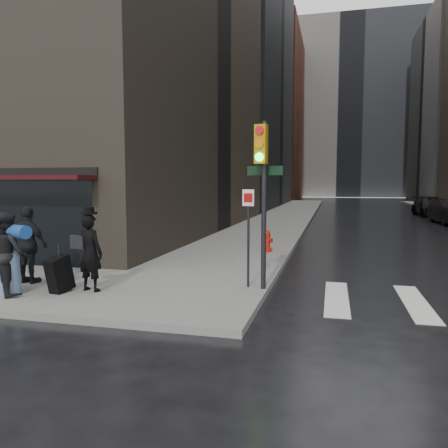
{
  "coord_description": "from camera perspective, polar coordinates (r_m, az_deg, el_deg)",
  "views": [
    {
      "loc": [
        3.37,
        -8.67,
        2.5
      ],
      "look_at": [
        0.27,
        3.77,
        1.3
      ],
      "focal_mm": 35.0,
      "sensor_mm": 36.0,
      "label": 1
    }
  ],
  "objects": [
    {
      "name": "fire_hydrant",
      "position": [
        15.09,
        5.62,
        -2.36
      ],
      "size": [
        0.43,
        0.33,
        0.75
      ],
      "rotation": [
        0.0,
        0.0,
        -0.42
      ],
      "color": "#A9150A",
      "rests_on": "ground"
    },
    {
      "name": "parked_car_3",
      "position": [
        36.65,
        25.42,
        2.07
      ],
      "size": [
        2.28,
        5.13,
        1.46
      ],
      "primitive_type": "imported",
      "rotation": [
        0.0,
        0.0,
        0.05
      ],
      "color": "black",
      "rests_on": "ground"
    },
    {
      "name": "man_greycoat",
      "position": [
        11.23,
        -24.17,
        -2.5
      ],
      "size": [
        1.12,
        0.59,
        1.82
      ],
      "rotation": [
        0.0,
        0.0,
        3.0
      ],
      "color": "black",
      "rests_on": "ground"
    },
    {
      "name": "man_overcoat",
      "position": [
        9.96,
        -17.84,
        -3.97
      ],
      "size": [
        1.11,
        0.9,
        1.87
      ],
      "rotation": [
        0.0,
        0.0,
        2.95
      ],
      "color": "black",
      "rests_on": "ground"
    },
    {
      "name": "parked_car_4",
      "position": [
        43.4,
        24.81,
        2.5
      ],
      "size": [
        2.02,
        4.27,
        1.41
      ],
      "primitive_type": "imported",
      "rotation": [
        0.0,
        0.0,
        -0.09
      ],
      "color": "#43120D",
      "rests_on": "ground"
    },
    {
      "name": "traffic_light",
      "position": [
        9.56,
        4.9,
        5.5
      ],
      "size": [
        0.91,
        0.51,
        3.69
      ],
      "rotation": [
        0.0,
        0.0,
        -0.21
      ],
      "color": "black",
      "rests_on": "ground"
    },
    {
      "name": "bldg_distant",
      "position": [
        87.75,
        16.03,
        14.01
      ],
      "size": [
        40.0,
        12.0,
        32.0
      ],
      "primitive_type": "cube",
      "color": "gray",
      "rests_on": "ground"
    },
    {
      "name": "bldg_left_mid",
      "position": [
        51.54,
        -5.5,
        21.68
      ],
      "size": [
        22.0,
        24.0,
        34.0
      ],
      "primitive_type": "cube",
      "color": "gray",
      "rests_on": "ground"
    },
    {
      "name": "sidewalk_left",
      "position": [
        35.91,
        8.59,
        1.43
      ],
      "size": [
        4.0,
        50.0,
        0.15
      ],
      "primitive_type": "cube",
      "color": "slate",
      "rests_on": "ground"
    },
    {
      "name": "bldg_left_far",
      "position": [
        73.3,
        0.97,
        13.6
      ],
      "size": [
        22.0,
        20.0,
        26.0
      ],
      "primitive_type": "cube",
      "color": "brown",
      "rests_on": "ground"
    },
    {
      "name": "ground",
      "position": [
        9.63,
        -7.07,
        -9.74
      ],
      "size": [
        140.0,
        140.0,
        0.0
      ],
      "primitive_type": "plane",
      "color": "black",
      "rests_on": "ground"
    },
    {
      "name": "man_jeans",
      "position": [
        10.26,
        -26.32,
        -3.43
      ],
      "size": [
        1.18,
        1.11,
        1.76
      ],
      "rotation": [
        0.0,
        0.0,
        2.63
      ],
      "color": "black",
      "rests_on": "ground"
    }
  ]
}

